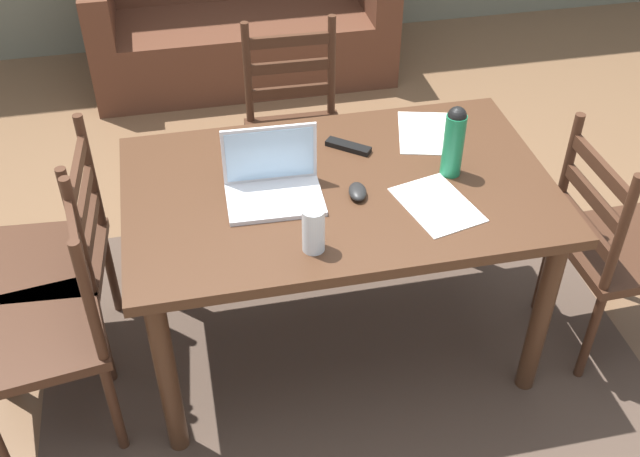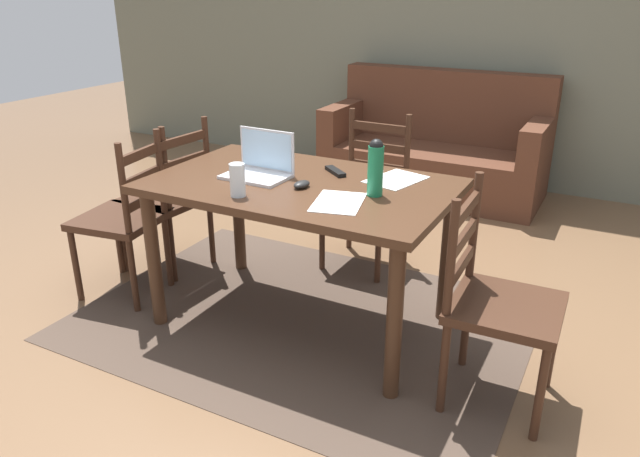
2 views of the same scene
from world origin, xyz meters
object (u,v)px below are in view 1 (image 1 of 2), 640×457
chair_left_near (48,330)px  tv_remote (348,146)px  dining_table (338,208)px  drinking_glass (313,230)px  chair_left_far (54,260)px  laptop (273,179)px  chair_far_head (297,136)px  computer_mouse (358,192)px  couch (239,14)px  water_bottle (454,140)px  chair_right_near (616,248)px

chair_left_near → tv_remote: (1.11, 0.39, 0.32)m
dining_table → drinking_glass: (-0.15, -0.31, 0.18)m
chair_left_far → drinking_glass: size_ratio=6.22×
laptop → tv_remote: bearing=34.2°
chair_far_head → chair_left_near: same height
computer_mouse → laptop: bearing=173.6°
chair_far_head → drinking_glass: bearing=-97.6°
couch → water_bottle: (0.46, -2.44, 0.56)m
dining_table → chair_far_head: chair_far_head is taller
chair_right_near → chair_left_near: bearing=179.8°
laptop → computer_mouse: (0.28, -0.07, -0.04)m
chair_left_near → dining_table: bearing=9.7°
water_bottle → couch: bearing=100.7°
chair_left_near → chair_right_near: bearing=-0.2°
chair_far_head → chair_right_near: (1.03, -1.01, 0.00)m
couch → drinking_glass: 2.79m
water_bottle → drinking_glass: (-0.55, -0.30, -0.06)m
dining_table → tv_remote: (0.08, 0.21, 0.11)m
drinking_glass → chair_left_far: bearing=150.7°
chair_left_near → laptop: size_ratio=2.91×
chair_right_near → water_bottle: size_ratio=3.59×
water_bottle → laptop: bearing=179.0°
chair_right_near → tv_remote: 1.07m
dining_table → drinking_glass: size_ratio=9.66×
chair_left_far → chair_far_head: (1.03, 0.65, 0.00)m
couch → tv_remote: (0.15, -2.22, 0.43)m
chair_left_far → tv_remote: size_ratio=5.59×
chair_left_far → laptop: 0.90m
chair_far_head → tv_remote: bearing=-82.2°
dining_table → chair_far_head: size_ratio=1.55×
chair_far_head → laptop: size_ratio=2.91×
chair_left_far → water_bottle: size_ratio=3.59×
chair_left_far → chair_far_head: same height
chair_right_near → laptop: bearing=171.7°
couch → laptop: laptop is taller
chair_left_near → drinking_glass: bearing=-8.8°
couch → computer_mouse: (0.11, -2.50, 0.44)m
drinking_glass → tv_remote: (0.24, 0.52, -0.07)m
chair_right_near → drinking_glass: size_ratio=6.22×
laptop → chair_left_near: bearing=-167.6°
computer_mouse → couch: bearing=100.8°
chair_left_near → drinking_glass: (0.87, -0.14, 0.39)m
chair_left_far → water_bottle: 1.51m
laptop → chair_right_near: bearing=-8.3°
laptop → tv_remote: (0.31, 0.21, -0.05)m
water_bottle → computer_mouse: size_ratio=2.64×
chair_right_near → tv_remote: (-0.94, 0.40, 0.32)m
water_bottle → drinking_glass: bearing=-151.4°
computer_mouse → tv_remote: (0.04, 0.29, -0.01)m
dining_table → chair_left_near: 1.06m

